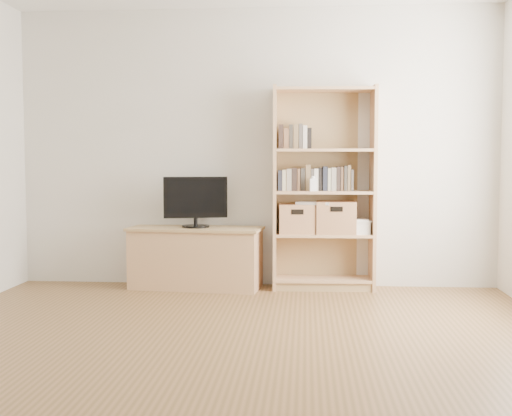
# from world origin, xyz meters

# --- Properties ---
(floor) EXTENTS (4.50, 5.00, 0.01)m
(floor) POSITION_xyz_m (0.00, 0.00, 0.00)
(floor) COLOR brown
(floor) RESTS_ON ground
(back_wall) EXTENTS (4.50, 0.02, 2.60)m
(back_wall) POSITION_xyz_m (0.00, 2.50, 1.30)
(back_wall) COLOR beige
(back_wall) RESTS_ON floor
(front_wall) EXTENTS (4.50, 0.02, 2.60)m
(front_wall) POSITION_xyz_m (0.00, -2.50, 1.30)
(front_wall) COLOR beige
(front_wall) RESTS_ON floor
(tv_stand) EXTENTS (1.22, 0.56, 0.54)m
(tv_stand) POSITION_xyz_m (-0.54, 2.28, 0.27)
(tv_stand) COLOR tan
(tv_stand) RESTS_ON floor
(bookshelf) EXTENTS (0.94, 0.36, 1.85)m
(bookshelf) POSITION_xyz_m (0.64, 2.34, 0.93)
(bookshelf) COLOR tan
(bookshelf) RESTS_ON floor
(television) EXTENTS (0.58, 0.19, 0.46)m
(television) POSITION_xyz_m (-0.54, 2.28, 0.80)
(television) COLOR black
(television) RESTS_ON tv_stand
(books_row_mid) EXTENTS (0.79, 0.16, 0.21)m
(books_row_mid) POSITION_xyz_m (0.63, 2.36, 1.01)
(books_row_mid) COLOR #212531
(books_row_mid) RESTS_ON bookshelf
(books_row_upper) EXTENTS (0.37, 0.16, 0.19)m
(books_row_upper) POSITION_xyz_m (0.43, 2.35, 1.38)
(books_row_upper) COLOR #212531
(books_row_upper) RESTS_ON bookshelf
(baby_monitor) EXTENTS (0.07, 0.05, 0.11)m
(baby_monitor) POSITION_xyz_m (0.54, 2.23, 0.96)
(baby_monitor) COLOR white
(baby_monitor) RESTS_ON bookshelf
(basket_left) EXTENTS (0.34, 0.29, 0.27)m
(basket_left) POSITION_xyz_m (0.39, 2.32, 0.65)
(basket_left) COLOR #A36D49
(basket_left) RESTS_ON bookshelf
(basket_right) EXTENTS (0.36, 0.30, 0.29)m
(basket_right) POSITION_xyz_m (0.75, 2.33, 0.66)
(basket_right) COLOR #A36D49
(basket_right) RESTS_ON bookshelf
(laptop) EXTENTS (0.36, 0.29, 0.02)m
(laptop) POSITION_xyz_m (0.56, 2.32, 0.79)
(laptop) COLOR white
(laptop) RESTS_ON basket_left
(magazine_stack) EXTENTS (0.20, 0.26, 0.11)m
(magazine_stack) POSITION_xyz_m (0.95, 2.34, 0.57)
(magazine_stack) COLOR silver
(magazine_stack) RESTS_ON bookshelf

